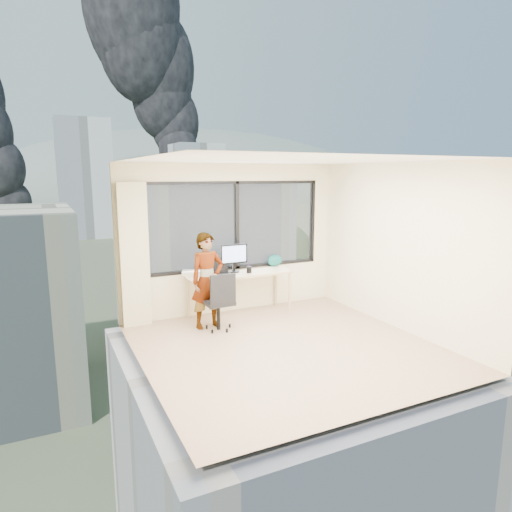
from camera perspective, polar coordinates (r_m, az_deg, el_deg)
floor at (r=6.51m, az=3.90°, el=-11.46°), size 4.00×4.00×0.01m
ceiling at (r=6.05m, az=4.21°, el=12.05°), size 4.00×4.00×0.01m
wall_front at (r=4.56m, az=16.63°, el=-4.31°), size 4.00×0.01×2.60m
wall_left at (r=5.46m, az=-14.53°, el=-1.82°), size 0.01×4.00×2.60m
wall_right at (r=7.34m, az=17.75°, el=1.11°), size 0.01×4.00×2.60m
window_wall at (r=7.91m, az=-2.82°, el=3.89°), size 3.30×0.16×1.55m
curtain at (r=7.35m, az=-15.24°, el=0.07°), size 0.45×0.14×2.30m
desk at (r=7.80m, az=-2.11°, el=-4.81°), size 1.80×0.60×0.75m
chair at (r=7.06m, az=-4.83°, el=-5.66°), size 0.50×0.50×0.95m
person at (r=7.13m, az=-6.21°, el=-3.12°), size 0.60×0.43×1.53m
monitor at (r=7.72m, az=-2.83°, el=-0.24°), size 0.50×0.12×0.50m
game_console at (r=7.61m, az=-8.26°, el=-2.12°), size 0.36×0.33×0.07m
laptop at (r=7.53m, az=-4.72°, el=-1.56°), size 0.41×0.43×0.23m
cellphone at (r=7.48m, az=-4.16°, el=-2.49°), size 0.10×0.05×0.01m
pen_cup at (r=7.67m, az=-0.88°, el=-1.76°), size 0.11×0.11×0.11m
handbag at (r=8.22m, az=2.40°, el=-0.57°), size 0.32×0.24×0.22m
exterior_ground at (r=126.35m, az=-24.15°, el=2.07°), size 400.00×400.00×0.04m
near_bldg_b at (r=46.54m, az=-6.48°, el=-0.04°), size 14.00×13.00×16.00m
near_bldg_c at (r=48.22m, az=18.55°, el=-3.81°), size 12.00×10.00×10.00m
far_tower_b at (r=125.73m, az=-20.98°, el=9.13°), size 13.00×13.00×30.00m
far_tower_c at (r=153.01m, az=-7.53°, el=9.08°), size 15.00×15.00×26.00m
hill_b at (r=341.56m, az=-8.22°, el=7.59°), size 300.00×220.00×96.00m
tree_b at (r=27.05m, az=-8.34°, el=-15.83°), size 7.60×7.60×9.00m
tree_c at (r=52.94m, az=3.13°, el=-2.03°), size 8.40×8.40×10.00m
smoke_plume_b at (r=186.22m, az=-7.72°, el=17.95°), size 30.00×18.00×70.00m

